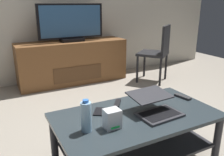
{
  "coord_description": "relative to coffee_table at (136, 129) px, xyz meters",
  "views": [
    {
      "loc": [
        -1.02,
        -1.73,
        1.27
      ],
      "look_at": [
        -0.03,
        0.18,
        0.58
      ],
      "focal_mm": 38.01,
      "sensor_mm": 36.0,
      "label": 1
    }
  ],
  "objects": [
    {
      "name": "media_cabinet",
      "position": [
        0.22,
        2.22,
        0.04
      ],
      "size": [
        1.73,
        0.5,
        0.67
      ],
      "color": "brown",
      "rests_on": "ground"
    },
    {
      "name": "router_box",
      "position": [
        -0.27,
        -0.1,
        0.2
      ],
      "size": [
        0.11,
        0.1,
        0.14
      ],
      "color": "silver",
      "rests_on": "coffee_table"
    },
    {
      "name": "soundbar_remote",
      "position": [
        -0.04,
        0.24,
        0.14
      ],
      "size": [
        0.13,
        0.15,
        0.02
      ],
      "primitive_type": "cube",
      "rotation": [
        0.0,
        0.0,
        -0.64
      ],
      "color": "black",
      "rests_on": "coffee_table"
    },
    {
      "name": "tv_remote",
      "position": [
        0.56,
        0.08,
        0.14
      ],
      "size": [
        0.07,
        0.17,
        0.02
      ],
      "primitive_type": "cube",
      "rotation": [
        0.0,
        0.0,
        0.2
      ],
      "color": "#2D2D30",
      "rests_on": "coffee_table"
    },
    {
      "name": "laptop",
      "position": [
        0.14,
        -0.05,
        0.19
      ],
      "size": [
        0.35,
        0.37,
        0.15
      ],
      "color": "#333338",
      "rests_on": "coffee_table"
    },
    {
      "name": "television",
      "position": [
        0.22,
        2.2,
        0.65
      ],
      "size": [
        1.03,
        0.2,
        0.57
      ],
      "color": "black",
      "rests_on": "media_cabinet"
    },
    {
      "name": "cell_phone",
      "position": [
        -0.25,
        0.17,
        0.13
      ],
      "size": [
        0.14,
        0.16,
        0.01
      ],
      "primitive_type": "cube",
      "rotation": [
        0.0,
        0.0,
        -0.59
      ],
      "color": "black",
      "rests_on": "coffee_table"
    },
    {
      "name": "ground_plane",
      "position": [
        0.07,
        0.32,
        -0.3
      ],
      "size": [
        7.68,
        7.68,
        0.0
      ],
      "primitive_type": "plane",
      "color": "#9E9384"
    },
    {
      "name": "dining_chair",
      "position": [
        1.45,
        1.59,
        0.23
      ],
      "size": [
        0.62,
        0.62,
        0.93
      ],
      "color": "black",
      "rests_on": "ground"
    },
    {
      "name": "water_bottle_near",
      "position": [
        -0.44,
        -0.06,
        0.24
      ],
      "size": [
        0.07,
        0.07,
        0.23
      ],
      "color": "#99C6E5",
      "rests_on": "coffee_table"
    },
    {
      "name": "coffee_table",
      "position": [
        0.0,
        0.0,
        0.0
      ],
      "size": [
        1.28,
        0.71,
        0.43
      ],
      "color": "#2D383D",
      "rests_on": "ground"
    }
  ]
}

